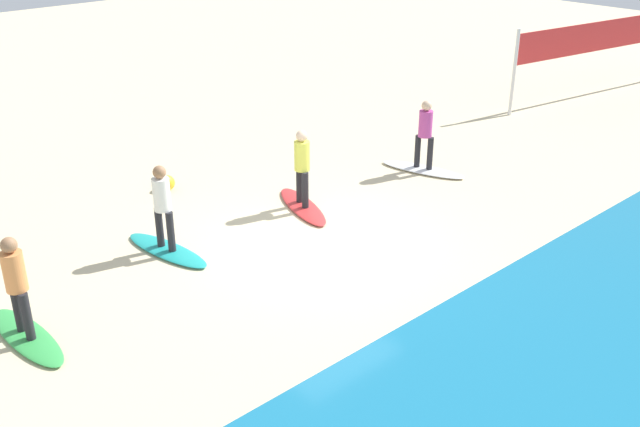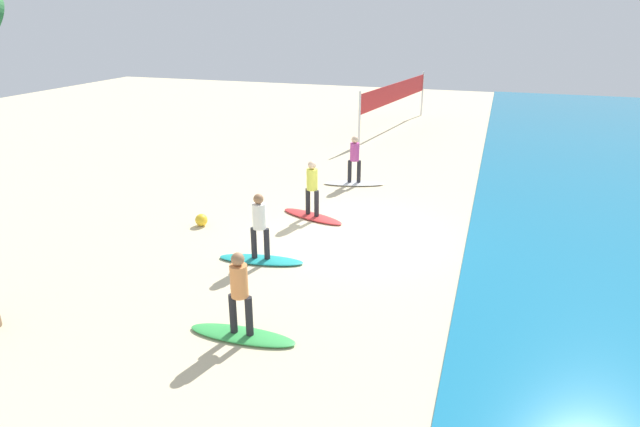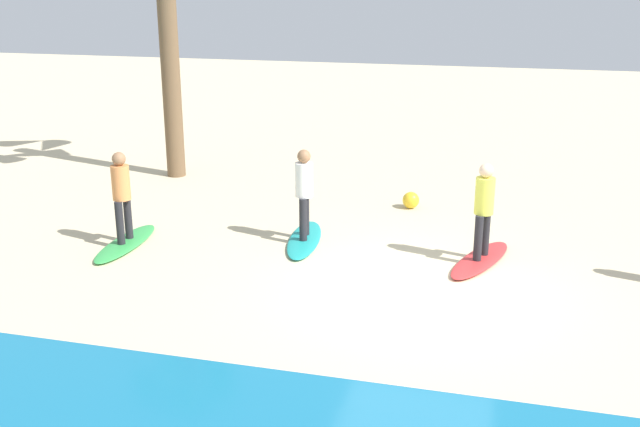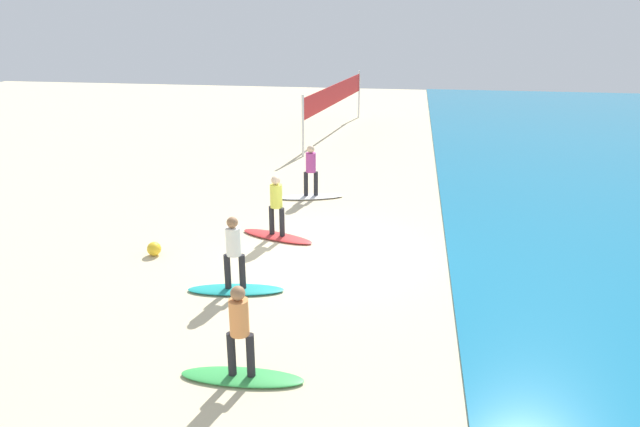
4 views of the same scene
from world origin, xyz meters
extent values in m
plane|color=beige|center=(0.00, 0.00, 0.00)|extent=(60.00, 60.00, 0.00)
ellipsoid|color=white|center=(-4.35, -1.11, 0.04)|extent=(1.12, 2.17, 0.09)
cylinder|color=#232328|center=(-4.39, -0.96, 0.48)|extent=(0.14, 0.14, 0.78)
cylinder|color=#232328|center=(-4.31, -1.27, 0.48)|extent=(0.14, 0.14, 0.78)
cylinder|color=#B74293|center=(-4.35, -1.11, 1.18)|extent=(0.32, 0.32, 0.62)
sphere|color=beige|center=(-4.35, -1.11, 1.61)|extent=(0.24, 0.24, 0.24)
ellipsoid|color=red|center=(-0.84, -1.44, 0.04)|extent=(1.21, 2.17, 0.09)
cylinder|color=#232328|center=(-0.79, -1.29, 0.48)|extent=(0.14, 0.14, 0.78)
cylinder|color=#232328|center=(-0.89, -1.60, 0.48)|extent=(0.14, 0.14, 0.78)
cylinder|color=#E0E04C|center=(-0.84, -1.44, 1.18)|extent=(0.32, 0.32, 0.62)
sphere|color=beige|center=(-0.84, -1.44, 1.61)|extent=(0.24, 0.24, 0.24)
ellipsoid|color=teal|center=(2.33, -1.66, 0.04)|extent=(0.85, 2.16, 0.09)
cylinder|color=#232328|center=(2.31, -1.50, 0.48)|extent=(0.14, 0.14, 0.78)
cylinder|color=#232328|center=(2.36, -1.82, 0.48)|extent=(0.14, 0.14, 0.78)
cylinder|color=white|center=(2.33, -1.66, 1.18)|extent=(0.32, 0.32, 0.62)
sphere|color=#9E704C|center=(2.33, -1.66, 1.61)|extent=(0.24, 0.24, 0.24)
ellipsoid|color=green|center=(5.41, -0.66, 0.04)|extent=(0.63, 2.12, 0.09)
cylinder|color=#232328|center=(5.40, -0.50, 0.48)|extent=(0.14, 0.14, 0.78)
cylinder|color=#232328|center=(5.41, -0.82, 0.48)|extent=(0.14, 0.14, 0.78)
cylinder|color=#E58C4C|center=(5.41, -0.66, 1.18)|extent=(0.32, 0.32, 0.62)
sphere|color=#9E704C|center=(5.41, -0.66, 1.61)|extent=(0.24, 0.24, 0.24)
cylinder|color=silver|center=(-18.57, -0.85, 1.25)|extent=(0.10, 0.10, 2.50)
cylinder|color=silver|center=(-9.69, -2.32, 1.25)|extent=(0.10, 0.10, 2.50)
cube|color=red|center=(-14.13, -1.59, 1.90)|extent=(8.88, 1.50, 0.90)
sphere|color=yellow|center=(0.74, -4.22, 0.17)|extent=(0.35, 0.35, 0.35)
camera|label=1|loc=(8.39, 9.19, 6.42)|focal=41.07mm
camera|label=2|loc=(13.03, 3.40, 5.69)|focal=30.00mm
camera|label=3|loc=(-1.21, 10.75, 4.69)|focal=42.03mm
camera|label=4|loc=(13.52, 1.89, 5.96)|focal=33.27mm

